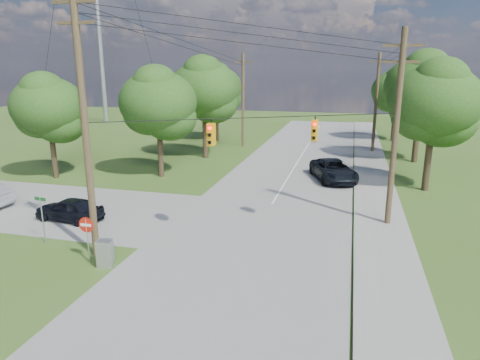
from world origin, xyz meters
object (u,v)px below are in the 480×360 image
(pole_north_e, at_px, (376,102))
(car_cross_dark, at_px, (69,209))
(pole_sw, at_px, (85,122))
(control_cabinet, at_px, (105,254))
(do_not_enter_sign, at_px, (87,229))
(pole_ne, at_px, (396,127))
(pole_north_w, at_px, (243,100))
(car_main_north, at_px, (334,170))

(pole_north_e, height_order, car_cross_dark, pole_north_e)
(pole_sw, height_order, pole_north_e, pole_sw)
(control_cabinet, xyz_separation_m, do_not_enter_sign, (-0.97, 0.22, 0.96))
(pole_ne, height_order, pole_north_w, pole_ne)
(pole_north_w, height_order, do_not_enter_sign, pole_north_w)
(do_not_enter_sign, bearing_deg, pole_north_e, 64.94)
(car_cross_dark, xyz_separation_m, car_main_north, (14.15, 13.12, 0.11))
(car_cross_dark, distance_m, control_cabinet, 6.95)
(pole_ne, height_order, pole_north_e, pole_ne)
(pole_ne, xyz_separation_m, do_not_enter_sign, (-13.37, -8.36, -3.90))
(pole_sw, distance_m, pole_ne, 15.51)
(do_not_enter_sign, bearing_deg, car_cross_dark, 131.92)
(pole_north_w, bearing_deg, pole_ne, -57.71)
(pole_north_w, distance_m, car_main_north, 17.10)
(do_not_enter_sign, bearing_deg, pole_north_w, 89.70)
(pole_north_e, distance_m, control_cabinet, 33.31)
(car_main_north, height_order, do_not_enter_sign, do_not_enter_sign)
(control_cabinet, bearing_deg, car_cross_dark, 121.64)
(pole_sw, height_order, pole_ne, pole_sw)
(pole_ne, distance_m, car_cross_dark, 18.60)
(pole_sw, height_order, do_not_enter_sign, pole_sw)
(pole_ne, xyz_separation_m, pole_north_w, (-13.90, 22.00, -0.34))
(pole_north_w, height_order, car_cross_dark, pole_north_w)
(pole_north_w, height_order, control_cabinet, pole_north_w)
(pole_sw, xyz_separation_m, pole_north_w, (-0.40, 29.60, -1.10))
(control_cabinet, bearing_deg, car_main_north, 47.01)
(car_cross_dark, distance_m, do_not_enter_sign, 6.16)
(control_cabinet, bearing_deg, pole_sw, 121.92)
(pole_sw, height_order, pole_north_w, pole_sw)
(car_cross_dark, xyz_separation_m, control_cabinet, (5.15, -4.67, -0.10))
(pole_sw, distance_m, control_cabinet, 5.81)
(car_main_north, xyz_separation_m, control_cabinet, (-9.00, -17.79, -0.20))
(car_cross_dark, height_order, car_main_north, car_main_north)
(pole_north_e, height_order, pole_north_w, same)
(pole_north_e, xyz_separation_m, car_cross_dark, (-17.55, -25.92, -4.42))
(pole_sw, relative_size, do_not_enter_sign, 5.63)
(pole_sw, relative_size, car_main_north, 2.12)
(pole_north_e, relative_size, control_cabinet, 8.15)
(pole_north_e, distance_m, car_main_north, 13.92)
(pole_sw, bearing_deg, pole_ne, 29.38)
(do_not_enter_sign, bearing_deg, car_main_north, 59.13)
(pole_sw, xyz_separation_m, do_not_enter_sign, (0.13, -0.76, -4.66))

